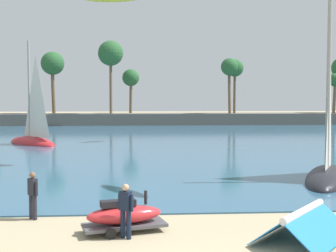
{
  "coord_description": "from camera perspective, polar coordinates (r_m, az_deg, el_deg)",
  "views": [
    {
      "loc": [
        -1.17,
        -9.5,
        4.25
      ],
      "look_at": [
        0.22,
        11.99,
        2.9
      ],
      "focal_mm": 48.73,
      "sensor_mm": 36.0,
      "label": 1
    }
  ],
  "objects": [
    {
      "name": "sea",
      "position": [
        63.83,
        -2.64,
        -0.22
      ],
      "size": [
        220.0,
        94.91,
        0.06
      ],
      "primitive_type": "cube",
      "color": "#33607F",
      "rests_on": "ground"
    },
    {
      "name": "palm_headland",
      "position": [
        71.23,
        -5.01,
        3.16
      ],
      "size": [
        105.49,
        6.79,
        12.83
      ],
      "color": "#605B54",
      "rests_on": "ground"
    },
    {
      "name": "folded_kite",
      "position": [
        14.4,
        16.53,
        -11.21
      ],
      "size": [
        3.62,
        3.73,
        0.94
      ],
      "color": "#237FD1",
      "rests_on": "ground"
    },
    {
      "name": "watercraft_on_trailer",
      "position": [
        14.7,
        -5.53,
        -11.14
      ],
      "size": [
        2.77,
        1.65,
        1.28
      ],
      "color": "#4C4C51",
      "rests_on": "ground"
    },
    {
      "name": "person_rigging_by_gear",
      "position": [
        13.97,
        -5.31,
        -10.33
      ],
      "size": [
        0.46,
        0.36,
        1.67
      ],
      "color": "#141E33",
      "rests_on": "ground"
    },
    {
      "name": "person_at_waterline",
      "position": [
        16.7,
        -16.55,
        -8.16
      ],
      "size": [
        0.42,
        0.41,
        1.67
      ],
      "color": "#23232D",
      "rests_on": "ground"
    },
    {
      "name": "sailboat_near_shore",
      "position": [
        24.55,
        19.31,
        -4.36
      ],
      "size": [
        4.82,
        6.95,
        9.8
      ],
      "color": "black",
      "rests_on": "sea"
    },
    {
      "name": "sailboat_mid_bay",
      "position": [
        42.78,
        -16.56,
        -0.98
      ],
      "size": [
        6.16,
        6.47,
        9.97
      ],
      "color": "red",
      "rests_on": "sea"
    }
  ]
}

